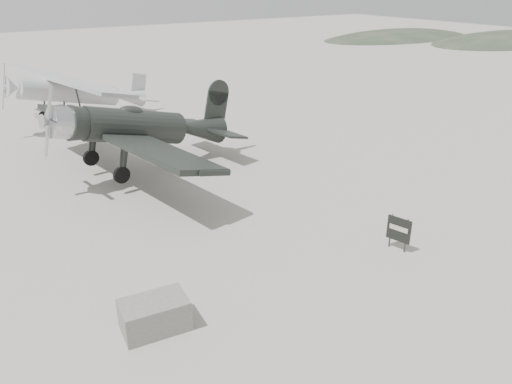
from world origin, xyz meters
TOP-DOWN VIEW (x-y plane):
  - ground at (0.00, 0.00)m, footprint 160.00×160.00m
  - hill_northeast at (50.00, 40.00)m, footprint 32.00×16.00m
  - lowwing_monoplane at (-2.56, 8.49)m, footprint 9.22×12.86m
  - highwing_monoplane at (-2.80, 18.54)m, footprint 9.16×12.81m
  - equipment_block at (-6.70, -2.22)m, footprint 1.81×1.25m
  - sign_board at (1.69, -2.88)m, footprint 0.26×0.82m

SIDE VIEW (x-z plane):
  - ground at x=0.00m, z-range 0.00..0.00m
  - hill_northeast at x=50.00m, z-range -2.60..2.60m
  - equipment_block at x=-6.70m, z-range 0.00..0.85m
  - sign_board at x=1.69m, z-range 0.12..1.32m
  - lowwing_monoplane at x=-2.56m, z-range 0.12..4.25m
  - highwing_monoplane at x=-2.80m, z-range 0.46..4.07m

